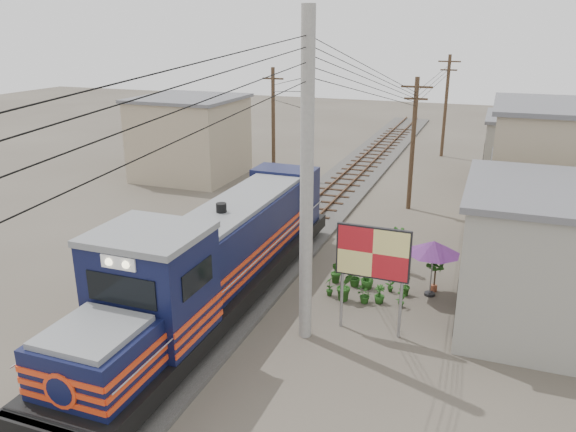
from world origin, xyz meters
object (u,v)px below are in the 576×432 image
at_px(market_umbrella, 434,248).
at_px(vendor, 402,251).
at_px(locomotive, 215,262).
at_px(billboard, 373,256).

bearing_deg(market_umbrella, vendor, 128.09).
distance_m(locomotive, vendor, 7.75).
height_order(billboard, market_umbrella, billboard).
xyz_separation_m(locomotive, vendor, (5.53, 5.35, -0.87)).
xyz_separation_m(billboard, market_umbrella, (1.52, 3.34, -0.78)).
bearing_deg(billboard, locomotive, -175.74).
distance_m(billboard, vendor, 5.39).
height_order(locomotive, vendor, locomotive).
distance_m(billboard, market_umbrella, 3.75).
bearing_deg(vendor, billboard, 85.92).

